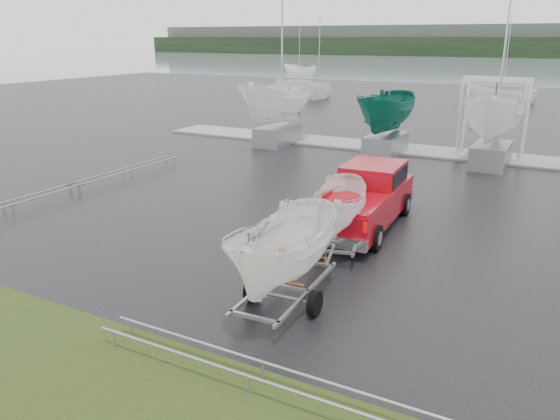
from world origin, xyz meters
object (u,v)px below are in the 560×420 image
(pickup_truck, at_px, (367,195))
(trailer_hitched, at_px, (287,194))
(trailer_parked, at_px, (343,169))
(boat_hoist, at_px, (495,106))

(pickup_truck, distance_m, trailer_hitched, 6.64)
(pickup_truck, xyz_separation_m, trailer_parked, (0.03, -2.31, 1.37))
(trailer_hitched, relative_size, trailer_parked, 1.14)
(pickup_truck, bearing_deg, trailer_hitched, -90.00)
(trailer_parked, bearing_deg, pickup_truck, 75.76)
(trailer_hitched, height_order, boat_hoist, trailer_hitched)
(boat_hoist, bearing_deg, trailer_hitched, -94.88)
(trailer_parked, distance_m, boat_hoist, 15.49)
(trailer_parked, xyz_separation_m, boat_hoist, (1.99, 15.36, 0.28))
(pickup_truck, xyz_separation_m, boat_hoist, (2.02, 13.05, 1.66))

